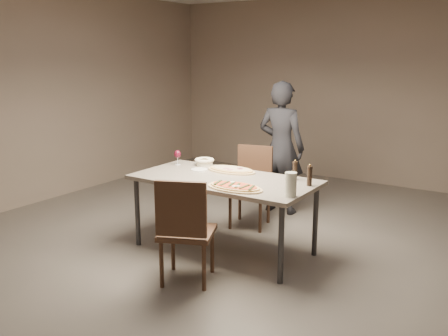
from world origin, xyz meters
The scene contains 14 objects.
room centered at (0.00, 0.00, 1.40)m, with size 7.00×7.00×7.00m.
dining_table centered at (0.00, 0.00, 0.69)m, with size 1.80×0.90×0.75m.
zucchini_pizza centered at (0.30, -0.28, 0.77)m, with size 0.55×0.30×0.05m.
ham_pizza centered at (-0.09, 0.28, 0.77)m, with size 0.54×0.30×0.04m.
bread_basket centered at (-0.49, 0.36, 0.79)m, with size 0.21×0.21×0.08m.
oil_dish centered at (0.45, -0.30, 0.76)m, with size 0.12×0.12×0.01m.
pepper_mill_left centered at (0.82, 0.18, 0.85)m, with size 0.05×0.05×0.20m.
pepper_mill_right centered at (0.61, 0.32, 0.84)m, with size 0.05×0.05×0.20m.
carafe centered at (0.83, -0.24, 0.86)m, with size 0.10×0.10×0.21m.
wine_glass centered at (-0.75, 0.22, 0.86)m, with size 0.07×0.07×0.16m.
side_plate centered at (-0.40, 0.14, 0.76)m, with size 0.17×0.17×0.01m.
chair_near centered at (0.14, -0.83, 0.53)m, with size 0.59×0.59×0.94m.
chair_far centered at (-0.17, 0.85, 0.51)m, with size 0.52×0.52×0.91m.
diner centered at (-0.10, 1.45, 0.81)m, with size 0.59×0.39×1.63m, color black.
Camera 1 is at (2.59, -3.98, 1.94)m, focal length 40.00 mm.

